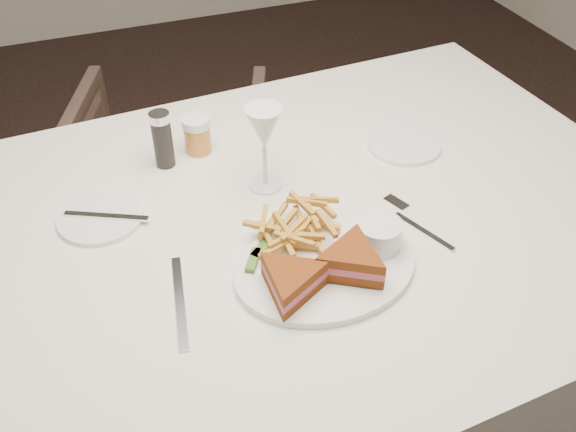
% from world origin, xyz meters
% --- Properties ---
extents(ground, '(5.00, 5.00, 0.00)m').
position_xyz_m(ground, '(0.00, 0.00, 0.00)').
color(ground, black).
rests_on(ground, ground).
extents(table, '(1.57, 1.09, 0.75)m').
position_xyz_m(table, '(0.22, -0.24, 0.38)').
color(table, silver).
rests_on(table, ground).
extents(chair_far, '(0.76, 0.74, 0.61)m').
position_xyz_m(chair_far, '(0.16, 0.60, 0.31)').
color(chair_far, '#48352C').
rests_on(chair_far, ground).
extents(table_setting, '(0.81, 0.60, 0.18)m').
position_xyz_m(table_setting, '(0.23, -0.29, 0.79)').
color(table_setting, white).
rests_on(table_setting, table).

